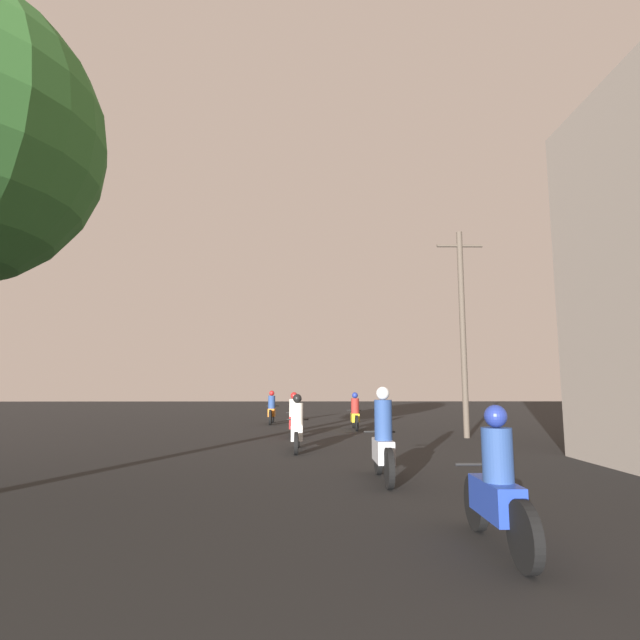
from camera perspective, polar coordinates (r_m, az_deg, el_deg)
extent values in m
cylinder|color=black|center=(6.61, 17.39, -19.26)|extent=(0.10, 0.64, 0.64)
cylinder|color=black|center=(5.35, 22.34, -21.92)|extent=(0.10, 0.64, 0.64)
cube|color=#1E389E|center=(5.93, 19.50, -18.70)|extent=(0.30, 0.93, 0.38)
cylinder|color=black|center=(6.30, 17.92, -15.43)|extent=(0.60, 0.04, 0.04)
cylinder|color=navy|center=(5.77, 19.61, -14.30)|extent=(0.32, 0.32, 0.56)
sphere|color=navy|center=(5.74, 19.43, -10.32)|extent=(0.24, 0.24, 0.24)
cylinder|color=black|center=(10.19, 6.66, -15.24)|extent=(0.10, 0.67, 0.67)
cylinder|color=black|center=(8.80, 7.91, -16.43)|extent=(0.10, 0.67, 0.67)
cube|color=#ADADB2|center=(9.47, 7.22, -14.60)|extent=(0.30, 0.93, 0.40)
cylinder|color=black|center=(9.89, 6.81, -12.56)|extent=(0.60, 0.04, 0.04)
cylinder|color=navy|center=(9.33, 7.24, -11.26)|extent=(0.32, 0.32, 0.72)
sphere|color=silver|center=(9.31, 7.19, -8.31)|extent=(0.24, 0.24, 0.24)
cylinder|color=black|center=(14.44, -2.55, -13.25)|extent=(0.10, 0.56, 0.56)
cylinder|color=black|center=(12.96, -2.74, -13.89)|extent=(0.10, 0.56, 0.56)
cube|color=silver|center=(13.68, -2.63, -12.70)|extent=(0.30, 0.73, 0.41)
cylinder|color=black|center=(14.14, -2.56, -11.30)|extent=(0.60, 0.04, 0.04)
cylinder|color=silver|center=(13.57, -2.63, -10.66)|extent=(0.32, 0.32, 0.57)
sphere|color=black|center=(13.56, -2.62, -8.95)|extent=(0.24, 0.24, 0.24)
cylinder|color=black|center=(18.24, -2.91, -12.08)|extent=(0.10, 0.56, 0.56)
cylinder|color=black|center=(16.77, -3.09, -12.47)|extent=(0.10, 0.56, 0.56)
cube|color=red|center=(17.49, -2.99, -11.61)|extent=(0.30, 0.74, 0.40)
cylinder|color=black|center=(17.95, -2.93, -10.54)|extent=(0.60, 0.04, 0.04)
cylinder|color=silver|center=(17.39, -2.99, -9.99)|extent=(0.32, 0.32, 0.59)
sphere|color=#A51919|center=(17.38, -2.98, -8.63)|extent=(0.24, 0.24, 0.24)
cylinder|color=black|center=(21.14, 3.86, -11.41)|extent=(0.10, 0.60, 0.60)
cylinder|color=black|center=(19.74, 4.20, -11.68)|extent=(0.10, 0.60, 0.60)
cube|color=gold|center=(20.43, 4.02, -11.07)|extent=(0.30, 0.72, 0.34)
cylinder|color=black|center=(20.87, 3.91, -10.25)|extent=(0.60, 0.04, 0.04)
cylinder|color=maroon|center=(20.33, 4.03, -9.76)|extent=(0.32, 0.32, 0.60)
sphere|color=navy|center=(20.32, 4.02, -8.58)|extent=(0.24, 0.24, 0.24)
cylinder|color=black|center=(24.31, -5.41, -10.82)|extent=(0.10, 0.67, 0.67)
cylinder|color=black|center=(22.91, -5.70, -11.01)|extent=(0.10, 0.67, 0.67)
cube|color=orange|center=(23.60, -5.54, -10.47)|extent=(0.30, 0.80, 0.36)
cylinder|color=black|center=(24.05, -5.45, -9.75)|extent=(0.60, 0.04, 0.04)
cylinder|color=navy|center=(23.50, -5.55, -9.33)|extent=(0.32, 0.32, 0.59)
sphere|color=#A51919|center=(23.49, -5.53, -8.32)|extent=(0.24, 0.24, 0.24)
cylinder|color=#4C4238|center=(17.81, 16.01, -1.35)|extent=(0.20, 0.20, 7.11)
cylinder|color=#4C4238|center=(18.39, 15.66, 8.16)|extent=(1.60, 0.10, 0.10)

